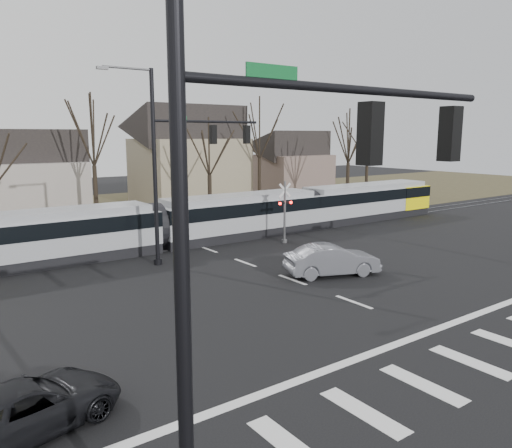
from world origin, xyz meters
TOP-DOWN VIEW (x-y plane):
  - ground at (0.00, 0.00)m, footprint 140.00×140.00m
  - grass_verge at (0.00, 32.00)m, footprint 140.00×28.00m
  - crosswalk at (0.00, -4.00)m, footprint 27.00×2.60m
  - stop_line at (0.00, -1.80)m, footprint 28.00×0.35m
  - lane_dashes at (0.00, 16.00)m, footprint 0.18×30.00m
  - rail_pair at (0.00, 15.80)m, footprint 90.00×1.52m
  - tram at (3.62, 16.00)m, footprint 38.42×2.85m
  - sedan at (2.13, 5.50)m, footprint 4.69×5.74m
  - suv at (-13.03, 0.02)m, footprint 4.26×5.47m
  - signal_pole_near_left at (-10.41, -6.00)m, footprint 9.28×0.44m
  - signal_pole_far at (-2.41, 12.50)m, footprint 9.28×0.44m
  - rail_crossing_signal at (5.00, 12.79)m, footprint 1.08×0.36m
  - tree_row at (2.00, 26.00)m, footprint 59.20×7.20m
  - house_b at (-5.00, 36.00)m, footprint 8.64×7.56m
  - house_c at (9.00, 33.00)m, footprint 10.80×8.64m
  - house_d at (24.00, 35.00)m, footprint 8.64×7.56m

SIDE VIEW (x-z plane):
  - ground at x=0.00m, z-range 0.00..0.00m
  - grass_verge at x=0.00m, z-range 0.00..0.01m
  - crosswalk at x=0.00m, z-range 0.00..0.01m
  - stop_line at x=0.00m, z-range 0.00..0.01m
  - lane_dashes at x=0.00m, z-range 0.00..0.01m
  - rail_pair at x=0.00m, z-range 0.00..0.06m
  - suv at x=-13.03m, z-range 0.00..1.24m
  - sedan at x=2.13m, z-range 0.00..1.54m
  - tram at x=3.62m, z-range 0.13..3.04m
  - rail_crossing_signal at x=5.00m, z-range -0.11..3.89m
  - house_b at x=-5.00m, z-range 0.14..7.79m
  - house_d at x=24.00m, z-range 0.14..7.79m
  - tree_row at x=2.00m, z-range 0.00..10.00m
  - house_c at x=9.00m, z-range 0.18..10.28m
  - signal_pole_near_left at x=-10.41m, z-range 0.60..10.80m
  - signal_pole_far at x=-2.41m, z-range 0.60..10.80m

